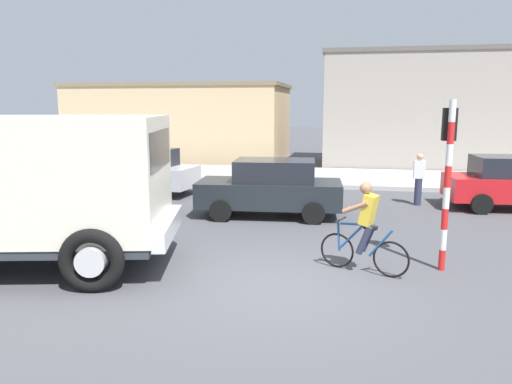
# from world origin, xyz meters

# --- Properties ---
(ground_plane) EXTENTS (120.00, 120.00, 0.00)m
(ground_plane) POSITION_xyz_m (0.00, 0.00, 0.00)
(ground_plane) COLOR #4C4C51
(sidewalk_far) EXTENTS (80.00, 5.00, 0.16)m
(sidewalk_far) POSITION_xyz_m (0.00, 12.68, 0.08)
(sidewalk_far) COLOR #ADADA8
(sidewalk_far) RESTS_ON ground
(truck_foreground) EXTENTS (5.82, 3.68, 2.90)m
(truck_foreground) POSITION_xyz_m (-4.88, 0.10, 1.67)
(truck_foreground) COLOR silver
(truck_foreground) RESTS_ON ground
(cyclist) EXTENTS (1.63, 0.74, 1.72)m
(cyclist) POSITION_xyz_m (1.43, 1.06, 0.86)
(cyclist) COLOR black
(cyclist) RESTS_ON ground
(traffic_light_pole) EXTENTS (0.24, 0.43, 3.20)m
(traffic_light_pole) POSITION_xyz_m (2.90, 1.55, 2.07)
(traffic_light_pole) COLOR red
(traffic_light_pole) RESTS_ON ground
(car_white_mid) EXTENTS (4.12, 2.11, 1.60)m
(car_white_mid) POSITION_xyz_m (-1.03, 5.37, 0.82)
(car_white_mid) COLOR #1E2328
(car_white_mid) RESTS_ON ground
(car_far_side) EXTENTS (4.16, 2.21, 1.60)m
(car_far_side) POSITION_xyz_m (-6.11, 7.92, 0.82)
(car_far_side) COLOR #B7B7BC
(car_far_side) RESTS_ON ground
(pedestrian_near_kerb) EXTENTS (0.34, 0.22, 1.62)m
(pedestrian_near_kerb) POSITION_xyz_m (3.26, 7.74, 0.85)
(pedestrian_near_kerb) COLOR #2D334C
(pedestrian_near_kerb) RESTS_ON ground
(building_corner_left) EXTENTS (12.13, 6.52, 4.27)m
(building_corner_left) POSITION_xyz_m (-8.59, 19.50, 2.14)
(building_corner_left) COLOR #D1B284
(building_corner_left) RESTS_ON ground
(building_mid_block) EXTENTS (11.67, 5.97, 5.67)m
(building_mid_block) POSITION_xyz_m (5.57, 18.19, 2.84)
(building_mid_block) COLOR #9E9389
(building_mid_block) RESTS_ON ground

